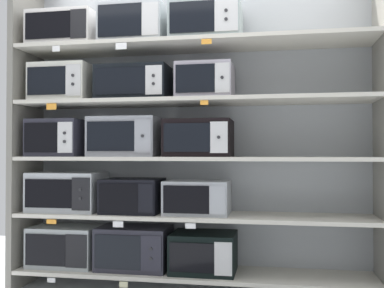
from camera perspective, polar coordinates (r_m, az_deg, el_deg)
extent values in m
cube|color=#9EA3A8|center=(3.88, 0.72, 1.37)|extent=(2.99, 0.04, 2.54)
cube|color=gray|center=(4.12, -19.92, 1.30)|extent=(0.05, 0.50, 2.54)
cube|color=gray|center=(3.64, 22.66, 1.62)|extent=(0.05, 0.50, 2.54)
cube|color=beige|center=(3.73, 0.00, -15.75)|extent=(2.79, 0.50, 0.03)
cube|color=#9EA7A8|center=(4.02, -15.42, -12.08)|extent=(0.55, 0.36, 0.32)
cube|color=black|center=(3.89, -17.74, -12.43)|extent=(0.34, 0.01, 0.25)
cube|color=black|center=(3.78, -14.21, -12.79)|extent=(0.17, 0.01, 0.26)
cube|color=#272731|center=(3.80, -7.18, -12.64)|extent=(0.56, 0.36, 0.34)
cube|color=black|center=(3.65, -9.23, -13.12)|extent=(0.37, 0.01, 0.26)
cube|color=#272731|center=(3.57, -5.11, -13.40)|extent=(0.16, 0.01, 0.27)
cylinder|color=#262628|center=(3.57, -5.15, -14.00)|extent=(0.02, 0.01, 0.02)
cylinder|color=#262628|center=(3.56, -5.14, -12.84)|extent=(0.02, 0.01, 0.02)
cube|color=black|center=(3.68, 1.49, -13.28)|extent=(0.50, 0.39, 0.31)
cube|color=black|center=(3.49, -0.03, -13.94)|extent=(0.34, 0.01, 0.22)
cube|color=silver|center=(3.46, 3.89, -14.06)|extent=(0.13, 0.01, 0.24)
cube|color=white|center=(3.84, -17.08, -15.86)|extent=(0.07, 0.00, 0.03)
cube|color=beige|center=(3.62, -8.50, -16.88)|extent=(0.07, 0.00, 0.04)
cube|color=beige|center=(3.64, 0.00, -8.90)|extent=(2.79, 0.50, 0.03)
cube|color=#B3B9BE|center=(3.95, -15.20, -5.72)|extent=(0.58, 0.39, 0.32)
cube|color=black|center=(3.80, -17.41, -5.89)|extent=(0.40, 0.01, 0.22)
cube|color=black|center=(3.68, -13.65, -6.06)|extent=(0.15, 0.01, 0.25)
cylinder|color=#262628|center=(3.68, -13.71, -6.61)|extent=(0.02, 0.01, 0.02)
cylinder|color=#262628|center=(3.67, -13.71, -5.53)|extent=(0.02, 0.01, 0.02)
cube|color=black|center=(3.74, -7.32, -6.36)|extent=(0.46, 0.39, 0.27)
cube|color=black|center=(3.57, -9.12, -6.61)|extent=(0.31, 0.01, 0.22)
cube|color=black|center=(3.51, -5.78, -6.72)|extent=(0.12, 0.01, 0.22)
cube|color=#A1A6AD|center=(3.62, 0.70, -6.63)|extent=(0.50, 0.36, 0.26)
cube|color=black|center=(3.45, -0.74, -6.91)|extent=(0.35, 0.01, 0.21)
cube|color=#A1A6AD|center=(3.41, 3.17, -6.97)|extent=(0.12, 0.01, 0.21)
cube|color=orange|center=(3.75, -17.06, -9.21)|extent=(0.08, 0.00, 0.03)
cube|color=white|center=(3.54, -9.17, -9.82)|extent=(0.08, 0.00, 0.04)
cube|color=white|center=(3.40, -0.19, -10.15)|extent=(0.08, 0.00, 0.04)
cube|color=beige|center=(3.61, 0.00, -1.82)|extent=(2.79, 0.50, 0.03)
cube|color=#2B2B36|center=(3.97, -16.11, 0.69)|extent=(0.43, 0.40, 0.30)
cube|color=black|center=(3.81, -18.25, 0.77)|extent=(0.28, 0.01, 0.23)
cube|color=silver|center=(3.72, -15.50, 0.80)|extent=(0.12, 0.01, 0.24)
cylinder|color=#262628|center=(3.71, -15.56, 0.29)|extent=(0.02, 0.01, 0.02)
cylinder|color=#262628|center=(3.71, -15.56, 1.32)|extent=(0.02, 0.01, 0.02)
cube|color=#979AA3|center=(3.75, -8.31, 0.88)|extent=(0.55, 0.33, 0.32)
cube|color=black|center=(3.61, -10.08, 0.96)|extent=(0.39, 0.01, 0.23)
cube|color=#979AA3|center=(3.53, -6.14, 1.00)|extent=(0.13, 0.01, 0.26)
cylinder|color=#262628|center=(3.52, -6.18, 1.00)|extent=(0.02, 0.01, 0.02)
cube|color=black|center=(3.60, 0.91, 0.71)|extent=(0.51, 0.42, 0.29)
cube|color=black|center=(3.40, -0.67, 0.82)|extent=(0.35, 0.01, 0.21)
cube|color=silver|center=(3.36, 3.35, 0.84)|extent=(0.13, 0.01, 0.23)
cylinder|color=#262628|center=(3.36, 3.33, 0.85)|extent=(0.02, 0.01, 0.02)
cube|color=beige|center=(3.63, 0.00, 5.27)|extent=(2.79, 0.50, 0.03)
cube|color=silver|center=(4.00, -15.72, 7.22)|extent=(0.48, 0.33, 0.31)
cube|color=black|center=(3.87, -17.63, 7.50)|extent=(0.33, 0.01, 0.22)
cube|color=silver|center=(3.77, -14.53, 7.71)|extent=(0.13, 0.01, 0.25)
cylinder|color=#262628|center=(3.76, -14.59, 7.21)|extent=(0.02, 0.01, 0.02)
cylinder|color=#262628|center=(3.77, -14.59, 8.25)|extent=(0.02, 0.01, 0.02)
cube|color=black|center=(3.77, -7.25, 7.43)|extent=(0.57, 0.32, 0.28)
cube|color=black|center=(3.63, -8.95, 7.76)|extent=(0.41, 0.01, 0.21)
cube|color=silver|center=(3.55, -4.78, 7.95)|extent=(0.13, 0.01, 0.22)
cylinder|color=#262628|center=(3.54, -4.82, 7.48)|extent=(0.02, 0.01, 0.02)
cylinder|color=#262628|center=(3.55, -4.82, 8.46)|extent=(0.02, 0.01, 0.02)
cube|color=#A39CA9|center=(3.64, 1.69, 7.71)|extent=(0.43, 0.36, 0.28)
cube|color=black|center=(3.46, 0.39, 8.16)|extent=(0.30, 0.01, 0.21)
cube|color=silver|center=(3.43, 3.77, 8.24)|extent=(0.11, 0.01, 0.22)
cylinder|color=#262628|center=(3.42, 3.76, 8.26)|extent=(0.02, 0.01, 0.02)
cube|color=orange|center=(3.73, -17.06, 4.47)|extent=(0.08, 0.00, 0.05)
cube|color=orange|center=(3.36, 1.54, 5.17)|extent=(0.06, 0.00, 0.03)
cube|color=beige|center=(3.71, 0.00, 12.18)|extent=(2.79, 0.50, 0.03)
cube|color=silver|center=(4.07, -15.31, 13.30)|extent=(0.54, 0.41, 0.28)
cube|color=black|center=(3.91, -17.48, 13.90)|extent=(0.38, 0.01, 0.21)
cube|color=black|center=(3.80, -13.96, 14.31)|extent=(0.13, 0.01, 0.23)
cube|color=#B1B7BC|center=(3.86, -7.14, 14.28)|extent=(0.51, 0.37, 0.31)
cube|color=black|center=(3.71, -8.98, 14.95)|extent=(0.35, 0.01, 0.25)
cube|color=silver|center=(3.64, -5.24, 15.25)|extent=(0.13, 0.01, 0.25)
cube|color=#97A7A6|center=(3.73, 1.84, 14.68)|extent=(0.55, 0.40, 0.29)
cube|color=black|center=(3.55, -0.02, 15.52)|extent=(0.34, 0.01, 0.23)
cube|color=silver|center=(3.51, 4.26, 15.69)|extent=(0.17, 0.01, 0.24)
cylinder|color=#262628|center=(3.50, 4.25, 15.22)|extent=(0.02, 0.01, 0.02)
cylinder|color=#262628|center=(3.51, 4.25, 16.23)|extent=(0.02, 0.01, 0.02)
cube|color=white|center=(3.79, -16.53, 11.29)|extent=(0.06, 0.00, 0.05)
cube|color=white|center=(3.58, -8.80, 11.94)|extent=(0.09, 0.00, 0.05)
cube|color=orange|center=(3.43, 1.81, 12.61)|extent=(0.08, 0.00, 0.04)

